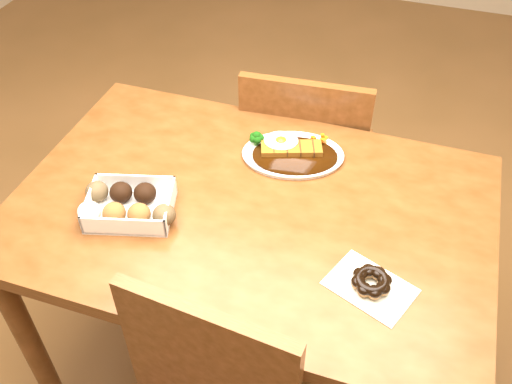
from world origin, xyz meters
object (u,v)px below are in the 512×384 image
(chair_far, at_px, (306,160))
(donut_box, at_px, (128,204))
(katsu_curry_plate, at_px, (291,152))
(pon_de_ring, at_px, (371,282))
(table, at_px, (251,232))

(chair_far, relative_size, donut_box, 3.45)
(katsu_curry_plate, distance_m, donut_box, 0.47)
(chair_far, distance_m, donut_box, 0.78)
(katsu_curry_plate, distance_m, pon_de_ring, 0.48)
(chair_far, xyz_separation_m, pon_de_ring, (0.31, -0.69, 0.29))
(table, bearing_deg, pon_de_ring, -25.64)
(donut_box, bearing_deg, table, 23.54)
(pon_de_ring, bearing_deg, table, 154.36)
(katsu_curry_plate, relative_size, pon_de_ring, 1.46)
(table, bearing_deg, chair_far, 87.72)
(katsu_curry_plate, height_order, donut_box, donut_box)
(katsu_curry_plate, bearing_deg, chair_far, 94.16)
(table, distance_m, pon_de_ring, 0.39)
(table, relative_size, chair_far, 1.38)
(chair_far, height_order, donut_box, chair_far)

